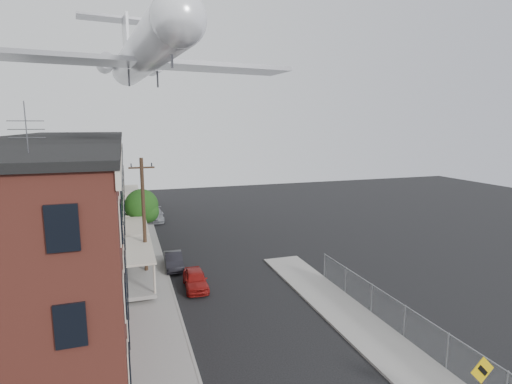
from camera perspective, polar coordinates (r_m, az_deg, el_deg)
sidewalk_left at (r=37.06m, az=-15.68°, el=-8.44°), size 3.00×62.00×0.12m
sidewalk_right at (r=23.98m, az=15.79°, el=-18.78°), size 3.00×26.00×0.12m
curb_left at (r=37.14m, az=-13.42°, el=-8.29°), size 0.15×62.00×0.14m
curb_right at (r=23.27m, az=12.64°, el=-19.55°), size 0.15×26.00×0.14m
row_house_a at (r=28.95m, az=-28.30°, el=-3.90°), size 11.98×7.00×10.30m
row_house_b at (r=35.73m, az=-26.41°, el=-1.38°), size 11.98×7.00×10.30m
row_house_c at (r=42.57m, az=-25.13°, el=0.34°), size 11.98×7.00×10.30m
row_house_d at (r=49.46m, az=-24.21°, el=1.58°), size 11.98×7.00×10.30m
row_house_e at (r=56.38m, az=-23.51°, el=2.52°), size 11.98×7.00×10.30m
chainlink_fence at (r=23.66m, az=20.46°, el=-16.90°), size 0.06×18.06×1.90m
warning_sign at (r=18.60m, az=29.47°, el=-22.22°), size 1.10×0.11×2.80m
utility_pole at (r=30.06m, az=-15.71°, el=-3.52°), size 1.80×0.26×9.00m
street_tree at (r=40.02m, az=-15.85°, el=-2.09°), size 3.22×3.20×5.20m
car_near at (r=28.79m, az=-8.66°, el=-12.23°), size 1.71×3.91×1.31m
car_mid at (r=32.87m, az=-11.69°, el=-9.58°), size 1.46×3.84×1.25m
car_far at (r=48.90m, az=-14.19°, el=-3.24°), size 2.08×4.77×1.37m
airplane at (r=35.17m, az=-15.84°, el=18.43°), size 23.29×26.59×7.66m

